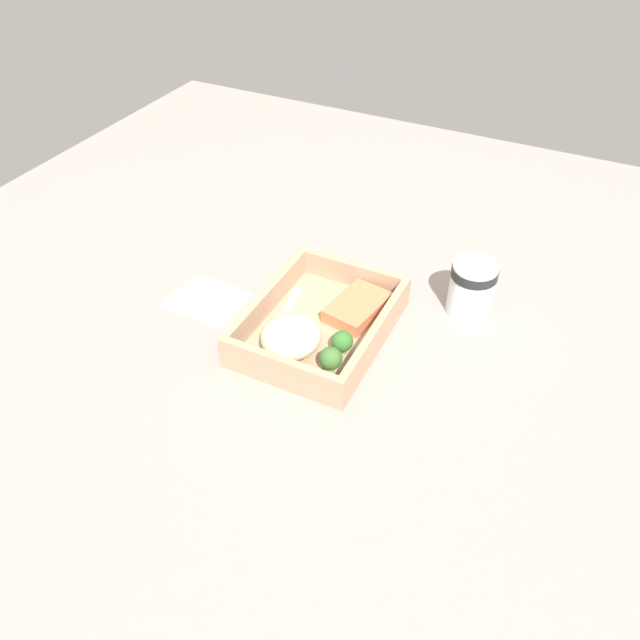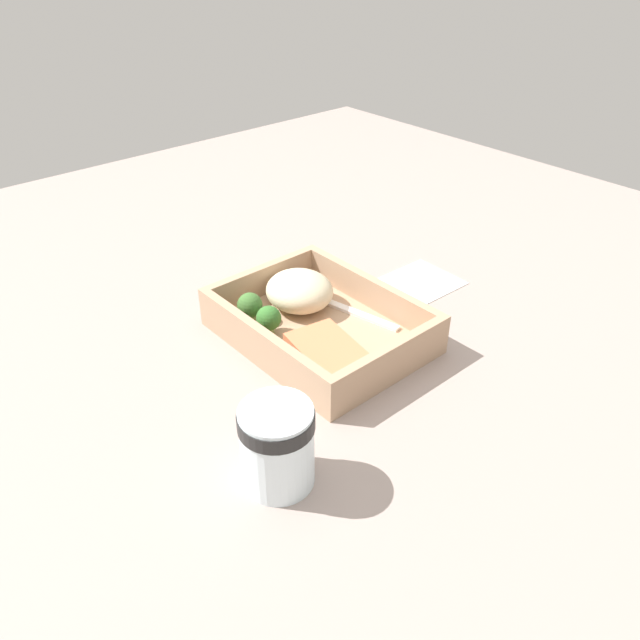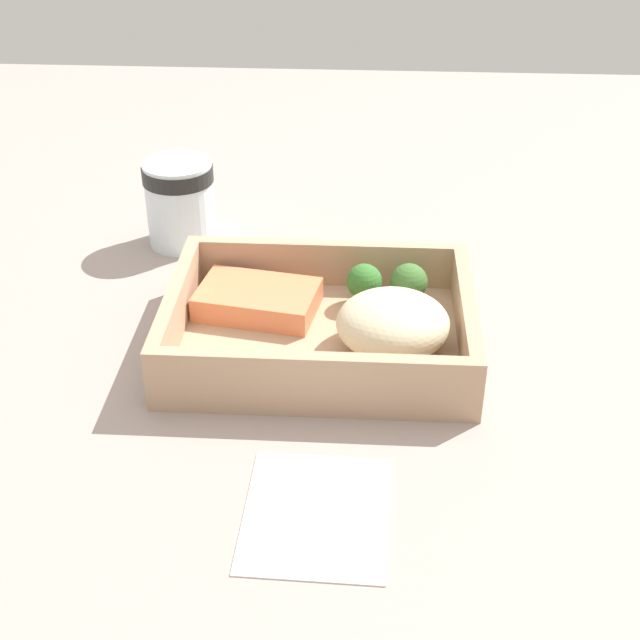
# 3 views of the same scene
# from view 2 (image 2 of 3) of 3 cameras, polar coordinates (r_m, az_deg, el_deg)

# --- Properties ---
(ground_plane) EXTENTS (1.60, 1.60, 0.02)m
(ground_plane) POSITION_cam_2_polar(r_m,az_deg,el_deg) (0.81, -0.00, -2.20)
(ground_plane) COLOR gray
(takeout_tray) EXTENTS (0.26, 0.19, 0.01)m
(takeout_tray) POSITION_cam_2_polar(r_m,az_deg,el_deg) (0.80, -0.00, -1.26)
(takeout_tray) COLOR tan
(takeout_tray) RESTS_ON ground_plane
(tray_rim) EXTENTS (0.26, 0.19, 0.04)m
(tray_rim) POSITION_cam_2_polar(r_m,az_deg,el_deg) (0.78, -0.00, 0.34)
(tray_rim) COLOR tan
(tray_rim) RESTS_ON takeout_tray
(salmon_fillet) EXTENTS (0.11, 0.08, 0.02)m
(salmon_fillet) POSITION_cam_2_polar(r_m,az_deg,el_deg) (0.73, 0.79, -3.14)
(salmon_fillet) COLOR #E37D51
(salmon_fillet) RESTS_ON takeout_tray
(mashed_potatoes) EXTENTS (0.09, 0.09, 0.05)m
(mashed_potatoes) POSITION_cam_2_polar(r_m,az_deg,el_deg) (0.83, -1.89, 2.69)
(mashed_potatoes) COLOR beige
(mashed_potatoes) RESTS_ON takeout_tray
(broccoli_floret_1) EXTENTS (0.03, 0.03, 0.04)m
(broccoli_floret_1) POSITION_cam_2_polar(r_m,az_deg,el_deg) (0.80, -6.43, 1.29)
(broccoli_floret_1) COLOR #82A05D
(broccoli_floret_1) RESTS_ON takeout_tray
(broccoli_floret_2) EXTENTS (0.03, 0.03, 0.04)m
(broccoli_floret_2) POSITION_cam_2_polar(r_m,az_deg,el_deg) (0.78, -4.71, 0.11)
(broccoli_floret_2) COLOR #809F5C
(broccoli_floret_2) RESTS_ON takeout_tray
(fork) EXTENTS (0.16, 0.05, 0.00)m
(fork) POSITION_cam_2_polar(r_m,az_deg,el_deg) (0.84, 1.85, 1.22)
(fork) COLOR white
(fork) RESTS_ON takeout_tray
(paper_cup) EXTENTS (0.07, 0.07, 0.09)m
(paper_cup) POSITION_cam_2_polar(r_m,az_deg,el_deg) (0.59, -3.94, -11.09)
(paper_cup) COLOR white
(paper_cup) RESTS_ON ground_plane
(receipt_slip) EXTENTS (0.10, 0.12, 0.00)m
(receipt_slip) POSITION_cam_2_polar(r_m,az_deg,el_deg) (0.93, 8.95, 3.37)
(receipt_slip) COLOR white
(receipt_slip) RESTS_ON ground_plane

